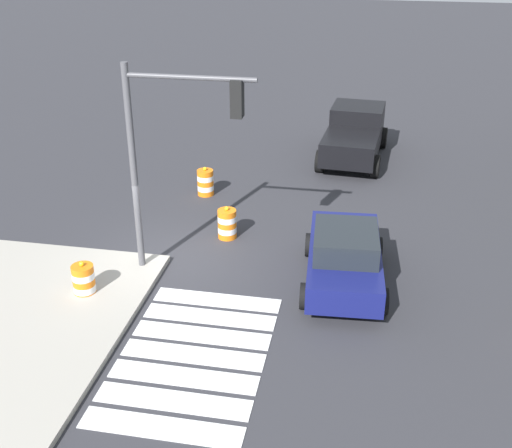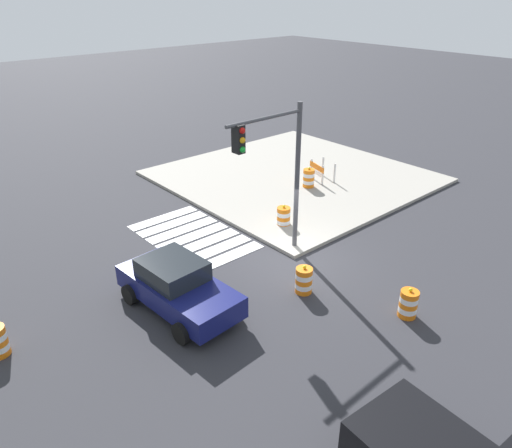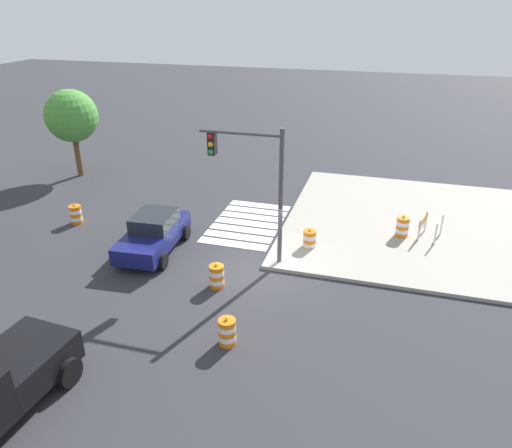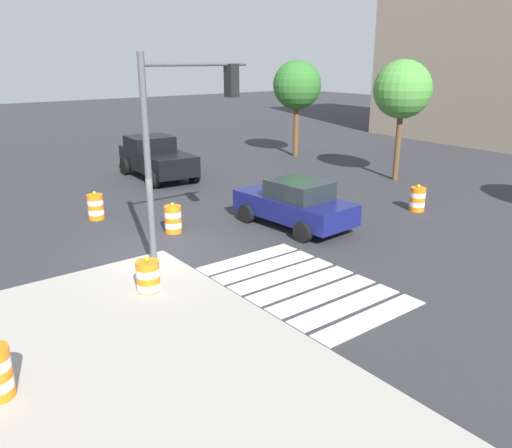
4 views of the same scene
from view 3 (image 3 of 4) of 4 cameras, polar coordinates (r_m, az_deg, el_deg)
ground_plane at (r=19.21m, az=0.63°, el=-5.46°), size 120.00×120.00×0.00m
sidewalk_corner at (r=24.04m, az=18.52°, el=0.01°), size 12.00×12.00×0.15m
crosswalk_stripes at (r=23.04m, az=-1.03°, el=0.11°), size 5.10×3.20×0.02m
sports_car at (r=20.72m, az=-12.20°, el=-1.08°), size 4.41×2.35×1.63m
traffic_barrel_near_corner at (r=24.48m, az=-20.83°, el=1.08°), size 0.56×0.56×1.02m
traffic_barrel_crosswalk_end at (r=17.95m, az=-4.73°, el=-6.27°), size 0.56×0.56×1.02m
traffic_barrel_median_near at (r=15.22m, az=-3.49°, el=-12.79°), size 0.56×0.56×1.02m
traffic_barrel_median_far at (r=20.58m, az=6.44°, el=-1.94°), size 0.56×0.56×1.02m
traffic_barrel_on_sidewalk at (r=22.31m, az=17.18°, el=-0.30°), size 0.56×0.56×1.02m
construction_barricade at (r=22.53m, az=19.78°, el=-0.10°), size 1.40×1.09×1.00m
traffic_light_pole at (r=18.18m, az=-0.47°, el=6.33°), size 0.47×3.29×5.50m
street_tree_streetside_far at (r=30.48m, az=-21.30°, el=11.96°), size 3.05×3.05×5.19m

